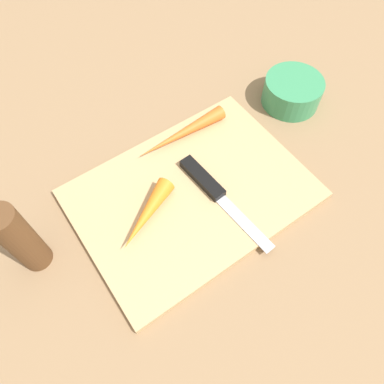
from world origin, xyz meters
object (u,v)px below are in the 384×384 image
Objects in this scene: knife at (208,184)px; carrot_short at (145,212)px; pepper_grinder at (20,240)px; carrot_long at (182,133)px; cutting_board at (192,194)px; small_bowl at (292,92)px.

knife is 1.65× the size of carrot_short.
pepper_grinder reaches higher than carrot_short.
carrot_long is 0.16m from carrot_short.
pepper_grinder is at bearing -40.83° from carrot_short.
cutting_board is 0.03m from knife.
small_bowl reaches higher than carrot_long.
carrot_long is at bearing 164.37° from knife.
cutting_board is at bearing -9.93° from pepper_grinder.
cutting_board is 0.11m from carrot_long.
knife is 0.25m from small_bowl.
small_bowl is (0.22, -0.04, 0.00)m from carrot_long.
knife is (0.03, -0.00, 0.01)m from cutting_board.
cutting_board is 2.12× the size of carrot_long.
carrot_short is 0.17m from pepper_grinder.
knife is at bearing -9.39° from cutting_board.
carrot_long is 0.30m from pepper_grinder.
carrot_short reaches higher than carrot_long.
cutting_board is at bearing -166.81° from small_bowl.
carrot_long is 1.26× the size of pepper_grinder.
cutting_board is at bearing 63.72° from carrot_long.
pepper_grinder is at bearing 10.87° from carrot_long.
carrot_short reaches higher than cutting_board.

